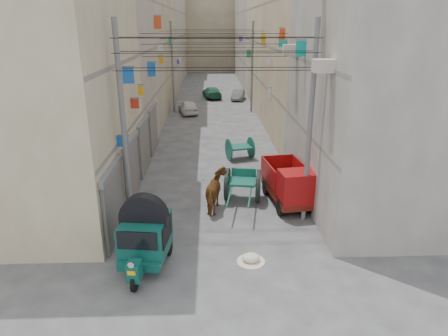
{
  "coord_description": "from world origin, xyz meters",
  "views": [
    {
      "loc": [
        -0.29,
        -9.0,
        7.76
      ],
      "look_at": [
        0.27,
        6.5,
        2.15
      ],
      "focal_mm": 32.0,
      "sensor_mm": 36.0,
      "label": 1
    }
  ],
  "objects_px": {
    "distant_car_grey": "(238,95)",
    "second_cart": "(240,148)",
    "auto_rickshaw": "(145,234)",
    "horse": "(217,192)",
    "mini_truck": "(291,187)",
    "distant_car_green": "(212,92)",
    "distant_car_white": "(188,107)",
    "tonga_cart": "(243,185)",
    "feed_sack": "(251,258)"
  },
  "relations": [
    {
      "from": "auto_rickshaw",
      "to": "distant_car_grey",
      "type": "height_order",
      "value": "auto_rickshaw"
    },
    {
      "from": "mini_truck",
      "to": "distant_car_green",
      "type": "distance_m",
      "value": 28.42
    },
    {
      "from": "mini_truck",
      "to": "feed_sack",
      "type": "xyz_separation_m",
      "value": [
        -2.19,
        -4.32,
        -0.8
      ]
    },
    {
      "from": "auto_rickshaw",
      "to": "distant_car_white",
      "type": "distance_m",
      "value": 24.44
    },
    {
      "from": "feed_sack",
      "to": "horse",
      "type": "relative_size",
      "value": 0.3
    },
    {
      "from": "auto_rickshaw",
      "to": "distant_car_white",
      "type": "xyz_separation_m",
      "value": [
        0.22,
        24.43,
        -0.55
      ]
    },
    {
      "from": "auto_rickshaw",
      "to": "distant_car_grey",
      "type": "distance_m",
      "value": 31.79
    },
    {
      "from": "distant_car_grey",
      "to": "distant_car_green",
      "type": "relative_size",
      "value": 0.78
    },
    {
      "from": "horse",
      "to": "distant_car_white",
      "type": "height_order",
      "value": "horse"
    },
    {
      "from": "auto_rickshaw",
      "to": "horse",
      "type": "height_order",
      "value": "auto_rickshaw"
    },
    {
      "from": "feed_sack",
      "to": "distant_car_white",
      "type": "xyz_separation_m",
      "value": [
        -3.34,
        24.39,
        0.46
      ]
    },
    {
      "from": "tonga_cart",
      "to": "distant_car_green",
      "type": "relative_size",
      "value": 0.85
    },
    {
      "from": "feed_sack",
      "to": "horse",
      "type": "xyz_separation_m",
      "value": [
        -1.07,
        4.14,
        0.72
      ]
    },
    {
      "from": "auto_rickshaw",
      "to": "distant_car_green",
      "type": "relative_size",
      "value": 0.68
    },
    {
      "from": "second_cart",
      "to": "distant_car_white",
      "type": "bearing_deg",
      "value": 90.54
    },
    {
      "from": "tonga_cart",
      "to": "distant_car_grey",
      "type": "bearing_deg",
      "value": 95.74
    },
    {
      "from": "tonga_cart",
      "to": "distant_car_grey",
      "type": "distance_m",
      "value": 26.26
    },
    {
      "from": "mini_truck",
      "to": "second_cart",
      "type": "xyz_separation_m",
      "value": [
        -1.75,
        6.82,
        -0.25
      ]
    },
    {
      "from": "auto_rickshaw",
      "to": "second_cart",
      "type": "bearing_deg",
      "value": 77.08
    },
    {
      "from": "auto_rickshaw",
      "to": "tonga_cart",
      "type": "xyz_separation_m",
      "value": [
        3.67,
        5.13,
        -0.36
      ]
    },
    {
      "from": "horse",
      "to": "tonga_cart",
      "type": "bearing_deg",
      "value": -133.95
    },
    {
      "from": "horse",
      "to": "feed_sack",
      "type": "bearing_deg",
      "value": 111.68
    },
    {
      "from": "tonga_cart",
      "to": "second_cart",
      "type": "height_order",
      "value": "tonga_cart"
    },
    {
      "from": "distant_car_white",
      "to": "distant_car_grey",
      "type": "height_order",
      "value": "distant_car_white"
    },
    {
      "from": "tonga_cart",
      "to": "mini_truck",
      "type": "relative_size",
      "value": 0.96
    },
    {
      "from": "distant_car_grey",
      "to": "second_cart",
      "type": "bearing_deg",
      "value": -81.57
    },
    {
      "from": "feed_sack",
      "to": "distant_car_grey",
      "type": "distance_m",
      "value": 31.35
    },
    {
      "from": "mini_truck",
      "to": "distant_car_green",
      "type": "relative_size",
      "value": 0.88
    },
    {
      "from": "auto_rickshaw",
      "to": "horse",
      "type": "bearing_deg",
      "value": 65.98
    },
    {
      "from": "auto_rickshaw",
      "to": "feed_sack",
      "type": "relative_size",
      "value": 4.69
    },
    {
      "from": "auto_rickshaw",
      "to": "tonga_cart",
      "type": "distance_m",
      "value": 6.32
    },
    {
      "from": "second_cart",
      "to": "distant_car_grey",
      "type": "xyz_separation_m",
      "value": [
        1.3,
        20.16,
        -0.17
      ]
    },
    {
      "from": "second_cart",
      "to": "distant_car_green",
      "type": "bearing_deg",
      "value": 78.75
    },
    {
      "from": "auto_rickshaw",
      "to": "distant_car_green",
      "type": "height_order",
      "value": "auto_rickshaw"
    },
    {
      "from": "second_cart",
      "to": "distant_car_white",
      "type": "xyz_separation_m",
      "value": [
        -3.77,
        13.25,
        -0.09
      ]
    },
    {
      "from": "distant_car_white",
      "to": "feed_sack",
      "type": "bearing_deg",
      "value": 85.74
    },
    {
      "from": "mini_truck",
      "to": "second_cart",
      "type": "height_order",
      "value": "mini_truck"
    },
    {
      "from": "mini_truck",
      "to": "distant_car_white",
      "type": "xyz_separation_m",
      "value": [
        -5.53,
        20.07,
        -0.34
      ]
    },
    {
      "from": "mini_truck",
      "to": "distant_car_grey",
      "type": "distance_m",
      "value": 26.99
    },
    {
      "from": "auto_rickshaw",
      "to": "horse",
      "type": "xyz_separation_m",
      "value": [
        2.49,
        4.18,
        -0.29
      ]
    },
    {
      "from": "feed_sack",
      "to": "distant_car_green",
      "type": "bearing_deg",
      "value": 91.94
    },
    {
      "from": "tonga_cart",
      "to": "mini_truck",
      "type": "bearing_deg",
      "value": -11.08
    },
    {
      "from": "horse",
      "to": "distant_car_green",
      "type": "height_order",
      "value": "horse"
    },
    {
      "from": "tonga_cart",
      "to": "distant_car_white",
      "type": "xyz_separation_m",
      "value": [
        -3.45,
        19.3,
        -0.19
      ]
    },
    {
      "from": "horse",
      "to": "distant_car_grey",
      "type": "bearing_deg",
      "value": -88.71
    },
    {
      "from": "auto_rickshaw",
      "to": "horse",
      "type": "distance_m",
      "value": 4.88
    },
    {
      "from": "tonga_cart",
      "to": "mini_truck",
      "type": "xyz_separation_m",
      "value": [
        2.08,
        -0.77,
        0.15
      ]
    },
    {
      "from": "auto_rickshaw",
      "to": "horse",
      "type": "relative_size",
      "value": 1.39
    },
    {
      "from": "mini_truck",
      "to": "distant_car_grey",
      "type": "relative_size",
      "value": 1.14
    },
    {
      "from": "second_cart",
      "to": "distant_car_green",
      "type": "xyz_separation_m",
      "value": [
        -1.54,
        21.41,
        -0.09
      ]
    }
  ]
}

